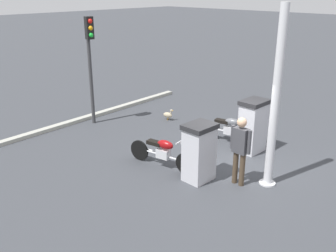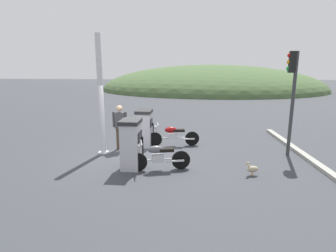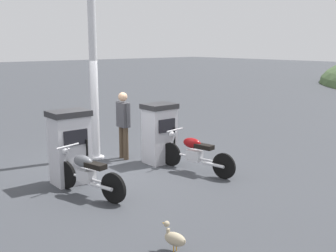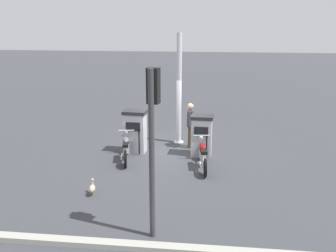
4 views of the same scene
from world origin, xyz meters
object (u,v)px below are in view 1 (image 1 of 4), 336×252
(motorcycle_far_pump, at_px, (163,151))
(roadside_traffic_light, at_px, (90,52))
(attendant_person, at_px, (240,147))
(wandering_duck, at_px, (168,115))
(motorcycle_near_pump, at_px, (229,129))
(canopy_support_pole, at_px, (275,104))
(fuel_pump_near, at_px, (253,126))
(fuel_pump_far, at_px, (199,152))

(motorcycle_far_pump, height_order, roadside_traffic_light, roadside_traffic_light)
(attendant_person, bearing_deg, roadside_traffic_light, -1.67)
(motorcycle_far_pump, bearing_deg, wandering_duck, -48.18)
(wandering_duck, bearing_deg, motorcycle_near_pump, 176.33)
(wandering_duck, bearing_deg, attendant_person, 153.82)
(motorcycle_far_pump, height_order, canopy_support_pole, canopy_support_pole)
(fuel_pump_near, height_order, roadside_traffic_light, roadside_traffic_light)
(roadside_traffic_light, bearing_deg, motorcycle_near_pump, -157.22)
(fuel_pump_near, relative_size, fuel_pump_far, 1.06)
(roadside_traffic_light, bearing_deg, attendant_person, 178.33)
(wandering_duck, height_order, roadside_traffic_light, roadside_traffic_light)
(fuel_pump_near, relative_size, wandering_duck, 3.64)
(fuel_pump_near, xyz_separation_m, attendant_person, (-0.85, 1.93, 0.20))
(motorcycle_far_pump, bearing_deg, fuel_pump_far, -173.89)
(wandering_duck, height_order, canopy_support_pole, canopy_support_pole)
(roadside_traffic_light, xyz_separation_m, canopy_support_pole, (-6.68, -0.33, -0.45))
(canopy_support_pole, bearing_deg, motorcycle_far_pump, 24.12)
(fuel_pump_near, distance_m, motorcycle_far_pump, 2.80)
(motorcycle_far_pump, xyz_separation_m, canopy_support_pole, (-2.51, -1.12, 1.60))
(fuel_pump_far, bearing_deg, canopy_support_pole, -143.94)
(attendant_person, bearing_deg, fuel_pump_near, -66.19)
(fuel_pump_near, bearing_deg, wandering_duck, -4.60)
(fuel_pump_far, relative_size, attendant_person, 0.86)
(motorcycle_near_pump, bearing_deg, attendant_person, 130.05)
(attendant_person, xyz_separation_m, roadside_traffic_light, (6.16, -0.18, 1.51))
(fuel_pump_near, bearing_deg, attendant_person, 113.81)
(fuel_pump_far, distance_m, attendant_person, 1.01)
(canopy_support_pole, bearing_deg, fuel_pump_near, -45.98)
(roadside_traffic_light, bearing_deg, fuel_pump_far, 172.76)
(fuel_pump_far, height_order, wandering_duck, fuel_pump_far)
(fuel_pump_far, height_order, canopy_support_pole, canopy_support_pole)
(fuel_pump_far, distance_m, canopy_support_pole, 2.15)
(fuel_pump_near, relative_size, motorcycle_near_pump, 0.83)
(attendant_person, height_order, canopy_support_pole, canopy_support_pole)
(fuel_pump_far, height_order, motorcycle_near_pump, fuel_pump_far)
(fuel_pump_near, bearing_deg, canopy_support_pole, 134.02)
(fuel_pump_near, distance_m, attendant_person, 2.12)
(motorcycle_far_pump, bearing_deg, attendant_person, -162.75)
(motorcycle_far_pump, relative_size, canopy_support_pole, 0.48)
(fuel_pump_far, height_order, roadside_traffic_light, roadside_traffic_light)
(canopy_support_pole, bearing_deg, wandering_duck, -18.79)
(fuel_pump_far, distance_m, motorcycle_far_pump, 1.17)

